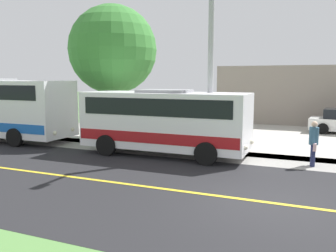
% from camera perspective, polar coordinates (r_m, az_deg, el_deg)
% --- Properties ---
extents(ground_plane, '(120.00, 120.00, 0.00)m').
position_cam_1_polar(ground_plane, '(10.11, 15.40, -11.68)').
color(ground_plane, '#548442').
extents(road_surface, '(8.00, 100.00, 0.01)m').
position_cam_1_polar(road_surface, '(10.11, 15.40, -11.66)').
color(road_surface, black).
rests_on(road_surface, ground).
extents(sidewalk, '(2.40, 100.00, 0.01)m').
position_cam_1_polar(sidewalk, '(15.10, 17.98, -5.31)').
color(sidewalk, gray).
rests_on(sidewalk, ground).
extents(road_centre_line, '(0.16, 100.00, 0.00)m').
position_cam_1_polar(road_centre_line, '(10.11, 15.40, -11.64)').
color(road_centre_line, gold).
rests_on(road_centre_line, ground).
extents(shuttle_bus_front, '(2.59, 7.25, 2.81)m').
position_cam_1_polar(shuttle_bus_front, '(15.29, -0.54, 1.11)').
color(shuttle_bus_front, white).
rests_on(shuttle_bus_front, ground).
extents(pedestrian_with_bags, '(0.72, 0.34, 1.71)m').
position_cam_1_polar(pedestrian_with_bags, '(14.43, 22.22, -2.40)').
color(pedestrian_with_bags, '#1E2347').
rests_on(pedestrian_with_bags, ground).
extents(street_light_pole, '(1.97, 0.24, 7.48)m').
position_cam_1_polar(street_light_pole, '(14.97, 6.71, 10.87)').
color(street_light_pole, '#9E9EA3').
rests_on(street_light_pole, ground).
extents(tree_curbside, '(4.74, 4.74, 7.17)m').
position_cam_1_polar(tree_curbside, '(19.83, -8.80, 11.92)').
color(tree_curbside, '#4C3826').
rests_on(tree_curbside, ground).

